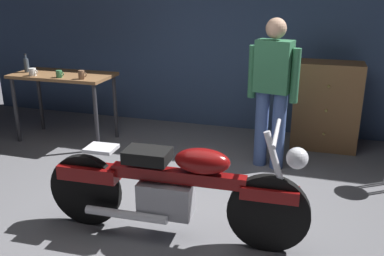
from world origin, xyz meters
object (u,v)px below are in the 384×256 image
(person_standing, at_px, (272,88))
(mug_white_ceramic, at_px, (33,72))
(motorcycle, at_px, (174,187))
(wooden_dresser, at_px, (326,106))
(bottle, at_px, (26,65))
(mug_green_speckled, at_px, (59,74))
(mug_brown_stoneware, at_px, (82,75))

(person_standing, relative_size, mug_white_ceramic, 13.64)
(motorcycle, xyz_separation_m, mug_white_ceramic, (-2.43, 1.58, 0.50))
(motorcycle, height_order, wooden_dresser, wooden_dresser)
(motorcycle, xyz_separation_m, bottle, (-2.65, 1.75, 0.55))
(wooden_dresser, bearing_deg, mug_white_ceramic, -165.76)
(motorcycle, relative_size, mug_green_speckled, 20.60)
(person_standing, height_order, mug_white_ceramic, person_standing)
(wooden_dresser, bearing_deg, bottle, -169.10)
(wooden_dresser, distance_m, mug_green_speckled, 3.36)
(wooden_dresser, bearing_deg, mug_green_speckled, -164.16)
(wooden_dresser, bearing_deg, motorcycle, -115.15)
(person_standing, xyz_separation_m, mug_green_speckled, (-2.61, -0.09, 0.02))
(wooden_dresser, distance_m, mug_brown_stoneware, 3.06)
(motorcycle, bearing_deg, mug_green_speckled, 140.19)
(person_standing, bearing_deg, mug_brown_stoneware, 14.57)
(motorcycle, bearing_deg, mug_white_ceramic, 144.91)
(mug_brown_stoneware, height_order, bottle, bottle)
(bottle, bearing_deg, mug_brown_stoneware, -10.60)
(mug_brown_stoneware, bearing_deg, mug_white_ceramic, -179.51)
(mug_white_ceramic, bearing_deg, bottle, 141.02)
(wooden_dresser, height_order, mug_brown_stoneware, wooden_dresser)
(wooden_dresser, xyz_separation_m, mug_brown_stoneware, (-2.90, -0.91, 0.40))
(person_standing, bearing_deg, mug_white_ceramic, 14.15)
(wooden_dresser, height_order, bottle, bottle)
(mug_white_ceramic, bearing_deg, motorcycle, -32.97)
(wooden_dresser, xyz_separation_m, bottle, (-3.82, -0.73, 0.45))
(mug_brown_stoneware, distance_m, bottle, 0.94)
(motorcycle, xyz_separation_m, wooden_dresser, (1.17, 2.49, 0.10))
(motorcycle, relative_size, mug_white_ceramic, 17.90)
(mug_green_speckled, bearing_deg, bottle, 163.84)
(mug_brown_stoneware, xyz_separation_m, mug_green_speckled, (-0.31, -0.00, -0.01))
(motorcycle, xyz_separation_m, mug_green_speckled, (-2.04, 1.58, 0.50))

